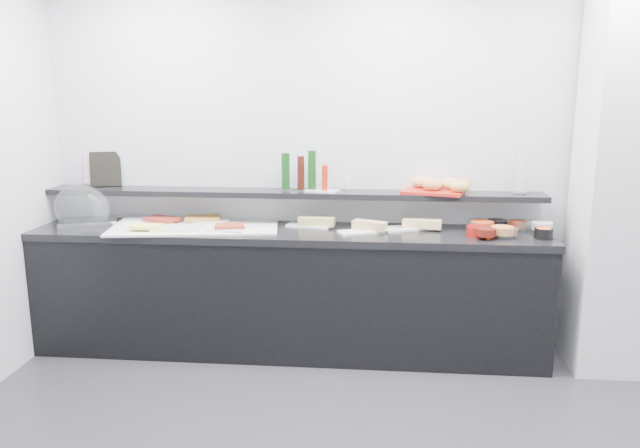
# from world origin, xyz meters

# --- Properties ---
(back_wall) EXTENTS (5.00, 0.02, 2.70)m
(back_wall) POSITION_xyz_m (0.00, 2.00, 1.35)
(back_wall) COLOR silver
(back_wall) RESTS_ON ground
(column) EXTENTS (0.50, 0.50, 2.70)m
(column) POSITION_xyz_m (1.50, 1.65, 1.35)
(column) COLOR silver
(column) RESTS_ON ground
(buffet_cabinet) EXTENTS (3.60, 0.60, 0.85)m
(buffet_cabinet) POSITION_xyz_m (-0.70, 1.70, 0.42)
(buffet_cabinet) COLOR black
(buffet_cabinet) RESTS_ON ground
(counter_top) EXTENTS (3.62, 0.62, 0.05)m
(counter_top) POSITION_xyz_m (-0.70, 1.70, 0.88)
(counter_top) COLOR black
(counter_top) RESTS_ON buffet_cabinet
(wall_shelf) EXTENTS (3.60, 0.25, 0.04)m
(wall_shelf) POSITION_xyz_m (-0.70, 1.88, 1.13)
(wall_shelf) COLOR black
(wall_shelf) RESTS_ON back_wall
(cloche_base) EXTENTS (0.47, 0.40, 0.04)m
(cloche_base) POSITION_xyz_m (-2.18, 1.72, 0.92)
(cloche_base) COLOR #ADB0B4
(cloche_base) RESTS_ON counter_top
(cloche_dome) EXTENTS (0.51, 0.40, 0.34)m
(cloche_dome) POSITION_xyz_m (-2.21, 1.72, 1.03)
(cloche_dome) COLOR silver
(cloche_dome) RESTS_ON cloche_base
(linen_runner) EXTENTS (1.24, 0.72, 0.01)m
(linen_runner) POSITION_xyz_m (-1.37, 1.70, 0.91)
(linen_runner) COLOR silver
(linen_runner) RESTS_ON counter_top
(platter_meat_a) EXTENTS (0.34, 0.29, 0.01)m
(platter_meat_a) POSITION_xyz_m (-1.81, 1.84, 0.92)
(platter_meat_a) COLOR white
(platter_meat_a) RESTS_ON linen_runner
(food_meat_a) EXTENTS (0.28, 0.23, 0.02)m
(food_meat_a) POSITION_xyz_m (-1.64, 1.78, 0.94)
(food_meat_a) COLOR maroon
(food_meat_a) RESTS_ON platter_meat_a
(platter_salmon) EXTENTS (0.30, 0.23, 0.01)m
(platter_salmon) POSITION_xyz_m (-1.31, 1.84, 0.92)
(platter_salmon) COLOR silver
(platter_salmon) RESTS_ON linen_runner
(food_salmon) EXTENTS (0.29, 0.22, 0.02)m
(food_salmon) POSITION_xyz_m (-1.36, 1.85, 0.94)
(food_salmon) COLOR #C77828
(food_salmon) RESTS_ON platter_salmon
(platter_cheese) EXTENTS (0.36, 0.27, 0.01)m
(platter_cheese) POSITION_xyz_m (-1.46, 1.59, 0.92)
(platter_cheese) COLOR white
(platter_cheese) RESTS_ON linen_runner
(food_cheese) EXTENTS (0.21, 0.14, 0.02)m
(food_cheese) POSITION_xyz_m (-1.67, 1.53, 0.94)
(food_cheese) COLOR #FFF863
(food_cheese) RESTS_ON platter_cheese
(platter_meat_b) EXTENTS (0.27, 0.19, 0.01)m
(platter_meat_b) POSITION_xyz_m (-1.11, 1.57, 0.92)
(platter_meat_b) COLOR white
(platter_meat_b) RESTS_ON linen_runner
(food_meat_b) EXTENTS (0.22, 0.17, 0.02)m
(food_meat_b) POSITION_xyz_m (-1.09, 1.59, 0.94)
(food_meat_b) COLOR maroon
(food_meat_b) RESTS_ON platter_meat_b
(sandwich_plate_left) EXTENTS (0.34, 0.20, 0.01)m
(sandwich_plate_left) POSITION_xyz_m (-0.56, 1.81, 0.91)
(sandwich_plate_left) COLOR white
(sandwich_plate_left) RESTS_ON counter_top
(sandwich_food_left) EXTENTS (0.26, 0.13, 0.06)m
(sandwich_food_left) POSITION_xyz_m (-0.51, 1.80, 0.94)
(sandwich_food_left) COLOR tan
(sandwich_food_left) RESTS_ON sandwich_plate_left
(tongs_left) EXTENTS (0.15, 0.07, 0.01)m
(tongs_left) POSITION_xyz_m (-0.49, 1.78, 0.92)
(tongs_left) COLOR silver
(tongs_left) RESTS_ON sandwich_plate_left
(sandwich_plate_mid) EXTENTS (0.34, 0.24, 0.01)m
(sandwich_plate_mid) POSITION_xyz_m (-0.19, 1.65, 0.91)
(sandwich_plate_mid) COLOR white
(sandwich_plate_mid) RESTS_ON counter_top
(sandwich_food_mid) EXTENTS (0.25, 0.17, 0.06)m
(sandwich_food_mid) POSITION_xyz_m (-0.13, 1.69, 0.94)
(sandwich_food_mid) COLOR tan
(sandwich_food_mid) RESTS_ON sandwich_plate_mid
(tongs_mid) EXTENTS (0.16, 0.02, 0.01)m
(tongs_mid) POSITION_xyz_m (-0.08, 1.65, 0.92)
(tongs_mid) COLOR #B4B5BB
(tongs_mid) RESTS_ON sandwich_plate_mid
(sandwich_plate_right) EXTENTS (0.42, 0.30, 0.01)m
(sandwich_plate_right) POSITION_xyz_m (0.15, 1.80, 0.91)
(sandwich_plate_right) COLOR silver
(sandwich_plate_right) RESTS_ON counter_top
(sandwich_food_right) EXTENTS (0.28, 0.15, 0.06)m
(sandwich_food_right) POSITION_xyz_m (0.24, 1.79, 0.94)
(sandwich_food_right) COLOR #DBC073
(sandwich_food_right) RESTS_ON sandwich_plate_right
(tongs_right) EXTENTS (0.13, 0.10, 0.01)m
(tongs_right) POSITION_xyz_m (0.26, 1.73, 0.92)
(tongs_right) COLOR silver
(tongs_right) RESTS_ON sandwich_plate_right
(bowl_glass_fruit) EXTENTS (0.22, 0.22, 0.07)m
(bowl_glass_fruit) POSITION_xyz_m (0.64, 1.80, 0.94)
(bowl_glass_fruit) COLOR silver
(bowl_glass_fruit) RESTS_ON counter_top
(fill_glass_fruit) EXTENTS (0.18, 0.18, 0.05)m
(fill_glass_fruit) POSITION_xyz_m (0.65, 1.77, 0.95)
(fill_glass_fruit) COLOR #D44B1C
(fill_glass_fruit) RESTS_ON bowl_glass_fruit
(bowl_black_jam) EXTENTS (0.18, 0.18, 0.07)m
(bowl_black_jam) POSITION_xyz_m (0.77, 1.84, 0.94)
(bowl_black_jam) COLOR black
(bowl_black_jam) RESTS_ON counter_top
(fill_black_jam) EXTENTS (0.13, 0.13, 0.05)m
(fill_black_jam) POSITION_xyz_m (0.90, 1.82, 0.95)
(fill_black_jam) COLOR #63200E
(fill_black_jam) RESTS_ON bowl_black_jam
(bowl_glass_cream) EXTENTS (0.24, 0.24, 0.07)m
(bowl_glass_cream) POSITION_xyz_m (0.96, 1.80, 0.94)
(bowl_glass_cream) COLOR silver
(bowl_glass_cream) RESTS_ON counter_top
(fill_glass_cream) EXTENTS (0.19, 0.19, 0.05)m
(fill_glass_cream) POSITION_xyz_m (1.06, 1.79, 0.95)
(fill_glass_cream) COLOR silver
(fill_glass_cream) RESTS_ON bowl_glass_cream
(bowl_red_jam) EXTENTS (0.15, 0.15, 0.07)m
(bowl_red_jam) POSITION_xyz_m (0.59, 1.62, 0.94)
(bowl_red_jam) COLOR maroon
(bowl_red_jam) RESTS_ON counter_top
(fill_red_jam) EXTENTS (0.13, 0.13, 0.05)m
(fill_red_jam) POSITION_xyz_m (0.64, 1.54, 0.95)
(fill_red_jam) COLOR #51100B
(fill_red_jam) RESTS_ON bowl_red_jam
(bowl_glass_salmon) EXTENTS (0.17, 0.17, 0.07)m
(bowl_glass_salmon) POSITION_xyz_m (0.78, 1.59, 0.94)
(bowl_glass_salmon) COLOR white
(bowl_glass_salmon) RESTS_ON counter_top
(fill_glass_salmon) EXTENTS (0.16, 0.16, 0.05)m
(fill_glass_salmon) POSITION_xyz_m (0.76, 1.61, 0.95)
(fill_glass_salmon) COLOR orange
(fill_glass_salmon) RESTS_ON bowl_glass_salmon
(bowl_black_fruit) EXTENTS (0.15, 0.15, 0.07)m
(bowl_black_fruit) POSITION_xyz_m (1.02, 1.60, 0.94)
(bowl_black_fruit) COLOR black
(bowl_black_fruit) RESTS_ON counter_top
(fill_black_fruit) EXTENTS (0.12, 0.12, 0.05)m
(fill_black_fruit) POSITION_xyz_m (1.02, 1.60, 0.95)
(fill_black_fruit) COLOR orange
(fill_black_fruit) RESTS_ON bowl_black_fruit
(framed_print) EXTENTS (0.24, 0.14, 0.26)m
(framed_print) POSITION_xyz_m (-2.12, 1.96, 1.28)
(framed_print) COLOR black
(framed_print) RESTS_ON wall_shelf
(print_art) EXTENTS (0.16, 0.08, 0.22)m
(print_art) POSITION_xyz_m (-2.21, 1.97, 1.28)
(print_art) COLOR #D7A89B
(print_art) RESTS_ON framed_print
(condiment_tray) EXTENTS (0.26, 0.20, 0.01)m
(condiment_tray) POSITION_xyz_m (-0.47, 1.86, 1.16)
(condiment_tray) COLOR silver
(condiment_tray) RESTS_ON wall_shelf
(bottle_green_a) EXTENTS (0.07, 0.07, 0.26)m
(bottle_green_a) POSITION_xyz_m (-0.74, 1.87, 1.29)
(bottle_green_a) COLOR #103D11
(bottle_green_a) RESTS_ON condiment_tray
(bottle_brown) EXTENTS (0.06, 0.06, 0.24)m
(bottle_brown) POSITION_xyz_m (-0.63, 1.87, 1.28)
(bottle_brown) COLOR #321009
(bottle_brown) RESTS_ON condiment_tray
(bottle_green_b) EXTENTS (0.07, 0.07, 0.28)m
(bottle_green_b) POSITION_xyz_m (-0.55, 1.88, 1.30)
(bottle_green_b) COLOR #103A10
(bottle_green_b) RESTS_ON condiment_tray
(bottle_hot) EXTENTS (0.06, 0.06, 0.18)m
(bottle_hot) POSITION_xyz_m (-0.45, 1.84, 1.25)
(bottle_hot) COLOR red
(bottle_hot) RESTS_ON condiment_tray
(shaker_salt) EXTENTS (0.04, 0.04, 0.07)m
(shaker_salt) POSITION_xyz_m (-0.29, 1.92, 1.20)
(shaker_salt) COLOR silver
(shaker_salt) RESTS_ON condiment_tray
(shaker_pepper) EXTENTS (0.04, 0.04, 0.07)m
(shaker_pepper) POSITION_xyz_m (-0.45, 1.91, 1.20)
(shaker_pepper) COLOR white
(shaker_pepper) RESTS_ON condiment_tray
(bread_tray) EXTENTS (0.48, 0.39, 0.02)m
(bread_tray) POSITION_xyz_m (0.31, 1.88, 1.16)
(bread_tray) COLOR #B21E13
(bread_tray) RESTS_ON wall_shelf
(bread_roll_nw) EXTENTS (0.17, 0.14, 0.08)m
(bread_roll_nw) POSITION_xyz_m (0.24, 1.98, 1.21)
(bread_roll_nw) COLOR tan
(bread_roll_nw) RESTS_ON bread_tray
(bread_roll_n) EXTENTS (0.16, 0.10, 0.08)m
(bread_roll_n) POSITION_xyz_m (0.33, 1.93, 1.21)
(bread_roll_n) COLOR #BD8448
(bread_roll_n) RESTS_ON bread_tray
(bread_roll_ne) EXTENTS (0.14, 0.09, 0.08)m
(bread_roll_ne) POSITION_xyz_m (0.52, 1.92, 1.21)
(bread_roll_ne) COLOR #AD7242
(bread_roll_ne) RESTS_ON bread_tray
(bread_roll_sw) EXTENTS (0.16, 0.12, 0.08)m
(bread_roll_sw) POSITION_xyz_m (0.31, 1.85, 1.21)
(bread_roll_sw) COLOR tan
(bread_roll_sw) RESTS_ON bread_tray
(bread_roll_se) EXTENTS (0.15, 0.11, 0.08)m
(bread_roll_se) POSITION_xyz_m (0.49, 1.79, 1.21)
(bread_roll_se) COLOR tan
(bread_roll_se) RESTS_ON bread_tray
(bread_roll_midw) EXTENTS (0.16, 0.13, 0.08)m
(bread_roll_midw) POSITION_xyz_m (0.30, 1.85, 1.21)
(bread_roll_midw) COLOR #B97946
(bread_roll_midw) RESTS_ON bread_tray
(bread_roll_mide) EXTENTS (0.14, 0.12, 0.08)m
(bread_roll_mide) POSITION_xyz_m (0.44, 1.92, 1.21)
(bread_roll_mide) COLOR #D7B252
(bread_roll_mide) RESTS_ON bread_tray
(carafe) EXTENTS (0.13, 0.13, 0.30)m
(carafe) POSITION_xyz_m (0.91, 1.87, 1.30)
(carafe) COLOR white
(carafe) RESTS_ON wall_shelf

